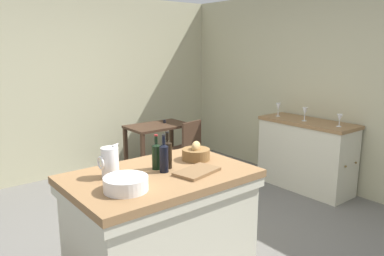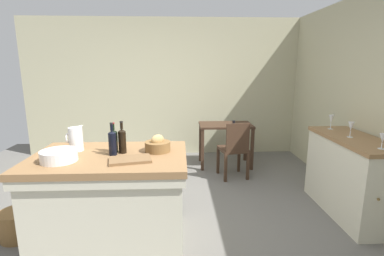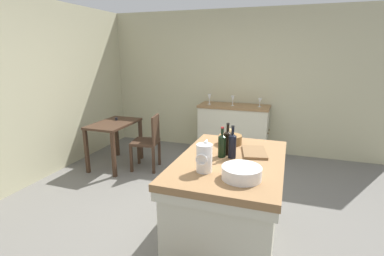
% 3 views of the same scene
% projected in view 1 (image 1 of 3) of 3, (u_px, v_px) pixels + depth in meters
% --- Properties ---
extents(ground_plane, '(6.76, 6.76, 0.00)m').
position_uv_depth(ground_plane, '(169.00, 242.00, 3.68)').
color(ground_plane, '#66635E').
extents(wall_back, '(5.32, 0.12, 2.60)m').
position_uv_depth(wall_back, '(63.00, 87.00, 5.39)').
color(wall_back, '#B7B28E').
rests_on(wall_back, ground).
extents(wall_right, '(0.12, 5.20, 2.60)m').
position_uv_depth(wall_right, '(328.00, 90.00, 4.99)').
color(wall_right, '#B7B28E').
rests_on(wall_right, ground).
extents(island_table, '(1.42, 0.94, 0.91)m').
position_uv_depth(island_table, '(161.00, 222.00, 3.03)').
color(island_table, olive).
rests_on(island_table, ground).
extents(side_cabinet, '(0.52, 1.27, 0.93)m').
position_uv_depth(side_cabinet, '(306.00, 155.00, 5.00)').
color(side_cabinet, olive).
rests_on(side_cabinet, ground).
extents(writing_desk, '(0.90, 0.57, 0.79)m').
position_uv_depth(writing_desk, '(158.00, 133.00, 5.57)').
color(writing_desk, '#3D281C').
rests_on(writing_desk, ground).
extents(wooden_chair, '(0.47, 0.47, 0.89)m').
position_uv_depth(wooden_chair, '(185.00, 150.00, 5.17)').
color(wooden_chair, '#3D281C').
rests_on(wooden_chair, ground).
extents(pitcher, '(0.17, 0.13, 0.27)m').
position_uv_depth(pitcher, '(110.00, 162.00, 2.81)').
color(pitcher, white).
rests_on(pitcher, island_table).
extents(wash_bowl, '(0.31, 0.31, 0.10)m').
position_uv_depth(wash_bowl, '(126.00, 184.00, 2.57)').
color(wash_bowl, white).
rests_on(wash_bowl, island_table).
extents(bread_basket, '(0.24, 0.24, 0.17)m').
position_uv_depth(bread_basket, '(196.00, 153.00, 3.27)').
color(bread_basket, brown).
rests_on(bread_basket, island_table).
extents(cutting_board, '(0.39, 0.29, 0.02)m').
position_uv_depth(cutting_board, '(197.00, 172.00, 2.93)').
color(cutting_board, brown).
rests_on(cutting_board, island_table).
extents(wine_bottle_dark, '(0.07, 0.07, 0.31)m').
position_uv_depth(wine_bottle_dark, '(167.00, 153.00, 3.02)').
color(wine_bottle_dark, black).
rests_on(wine_bottle_dark, island_table).
extents(wine_bottle_amber, '(0.07, 0.07, 0.29)m').
position_uv_depth(wine_bottle_amber, '(156.00, 155.00, 3.00)').
color(wine_bottle_amber, black).
rests_on(wine_bottle_amber, island_table).
extents(wine_bottle_green, '(0.07, 0.07, 0.30)m').
position_uv_depth(wine_bottle_green, '(164.00, 157.00, 2.93)').
color(wine_bottle_green, black).
rests_on(wine_bottle_green, island_table).
extents(wine_glass_far_left, '(0.07, 0.07, 0.15)m').
position_uv_depth(wine_glass_far_left, '(340.00, 118.00, 4.52)').
color(wine_glass_far_left, white).
rests_on(wine_glass_far_left, side_cabinet).
extents(wine_glass_left, '(0.07, 0.07, 0.18)m').
position_uv_depth(wine_glass_left, '(305.00, 112.00, 4.85)').
color(wine_glass_left, white).
rests_on(wine_glass_left, side_cabinet).
extents(wine_glass_middle, '(0.07, 0.07, 0.18)m').
position_uv_depth(wine_glass_middle, '(278.00, 107.00, 5.18)').
color(wine_glass_middle, white).
rests_on(wine_glass_middle, side_cabinet).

